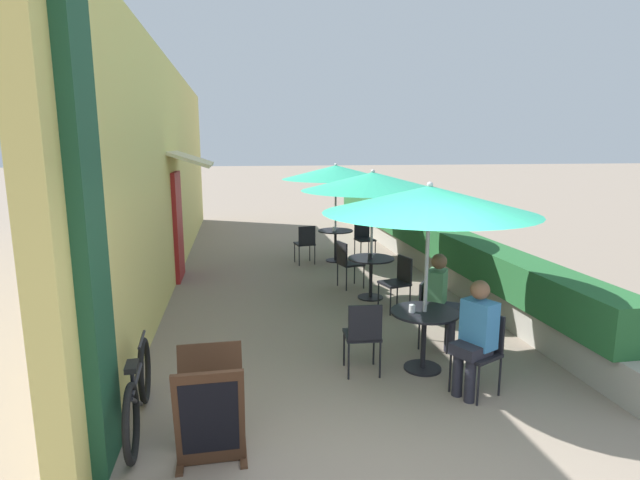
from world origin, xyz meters
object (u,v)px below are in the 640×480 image
object	(u,v)px
patio_table_mid	(371,269)
patio_umbrella_far	(336,172)
coffee_cup_mid	(370,256)
patio_table_far	(335,239)
patio_umbrella_mid	(373,181)
cafe_chair_near_left	(363,332)
seated_patron_near_right	(475,333)
cafe_chair_far_left	(306,241)
cafe_chair_mid_right	(347,261)
menu_board	(210,408)
cafe_chair_far_right	(364,236)
coffee_cup_far	(334,229)
patio_table_near	(424,327)
cafe_chair_near_back	(431,308)
bicycle_leaning	(138,393)
cafe_chair_near_right	(481,346)
seated_patron_near_back	(440,297)
patio_umbrella_near	(429,200)
cafe_chair_mid_left	(399,279)
coffee_cup_near	(412,309)

from	to	relation	value
patio_table_mid	patio_umbrella_far	world-z (taller)	patio_umbrella_far
coffee_cup_mid	patio_table_far	bearing A→B (deg)	90.24
patio_umbrella_mid	cafe_chair_near_left	bearing A→B (deg)	-106.97
patio_table_far	seated_patron_near_right	bearing A→B (deg)	-88.01
cafe_chair_far_left	cafe_chair_mid_right	bearing A→B (deg)	-85.20
cafe_chair_far_left	menu_board	distance (m)	6.98
cafe_chair_mid_right	patio_umbrella_mid	bearing A→B (deg)	5.95
seated_patron_near_right	cafe_chair_far_right	bearing A→B (deg)	-30.28
coffee_cup_far	patio_table_mid	bearing A→B (deg)	-87.73
patio_table_near	cafe_chair_near_left	distance (m)	0.74
seated_patron_near_right	cafe_chair_mid_right	distance (m)	4.19
patio_table_mid	cafe_chair_near_back	bearing A→B (deg)	-84.09
patio_table_mid	bicycle_leaning	world-z (taller)	bicycle_leaning
cafe_chair_near_right	patio_table_mid	bearing A→B (deg)	-21.54
seated_patron_near_right	patio_table_far	world-z (taller)	seated_patron_near_right
cafe_chair_far_right	patio_umbrella_far	bearing A→B (deg)	5.95
patio_table_far	cafe_chair_near_left	bearing A→B (deg)	-98.10
patio_table_near	cafe_chair_far_left	xyz separation A→B (m)	(-0.64, 5.45, -0.01)
seated_patron_near_back	patio_table_near	bearing A→B (deg)	-2.76
patio_umbrella_near	cafe_chair_near_left	distance (m)	1.67
cafe_chair_mid_left	patio_table_far	bearing A→B (deg)	-9.94
coffee_cup_mid	bicycle_leaning	distance (m)	4.71
cafe_chair_mid_left	patio_umbrella_near	bearing A→B (deg)	154.44
cafe_chair_mid_right	bicycle_leaning	size ratio (longest dim) A/B	0.52
cafe_chair_far_right	bicycle_leaning	xyz separation A→B (m)	(-3.85, -6.59, -0.17)
cafe_chair_near_back	coffee_cup_far	bearing A→B (deg)	-142.09
cafe_chair_near_left	cafe_chair_mid_right	size ratio (longest dim) A/B	1.00
patio_table_near	patio_umbrella_far	xyz separation A→B (m)	(0.07, 5.65, 1.49)
patio_table_mid	cafe_chair_far_right	distance (m)	3.11
cafe_chair_near_right	menu_board	world-z (taller)	menu_board
cafe_chair_near_left	cafe_chair_far_right	bearing A→B (deg)	79.52
patio_table_mid	patio_table_near	bearing A→B (deg)	-92.55
coffee_cup_near	patio_table_far	distance (m)	5.66
patio_umbrella_near	cafe_chair_far_left	bearing A→B (deg)	96.71
seated_patron_near_right	patio_umbrella_mid	world-z (taller)	patio_umbrella_mid
cafe_chair_near_right	menu_board	xyz separation A→B (m)	(-2.77, -0.68, -0.07)
patio_umbrella_mid	bicycle_leaning	world-z (taller)	patio_umbrella_mid
patio_umbrella_far	coffee_cup_mid	bearing A→B (deg)	-89.76
cafe_chair_mid_left	coffee_cup_mid	bearing A→B (deg)	11.35
coffee_cup_mid	seated_patron_near_right	bearing A→B (deg)	-86.51
coffee_cup_near	coffee_cup_mid	bearing A→B (deg)	84.98
seated_patron_near_back	coffee_cup_mid	xyz separation A→B (m)	(-0.36, 2.14, 0.07)
seated_patron_near_back	patio_umbrella_far	xyz separation A→B (m)	(-0.37, 5.06, 1.33)
cafe_chair_far_left	coffee_cup_far	xyz separation A→B (m)	(0.66, 0.09, 0.24)
patio_umbrella_near	cafe_chair_mid_left	world-z (taller)	patio_umbrella_near
cafe_chair_near_right	patio_table_mid	world-z (taller)	cafe_chair_near_right
cafe_chair_near_right	patio_umbrella_far	distance (m)	6.46
coffee_cup_mid	menu_board	size ratio (longest dim) A/B	0.10
patio_table_near	bicycle_leaning	bearing A→B (deg)	-166.35
cafe_chair_near_right	seated_patron_near_right	size ratio (longest dim) A/B	0.70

